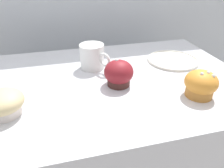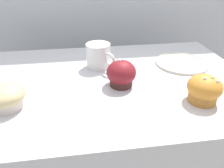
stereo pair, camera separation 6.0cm
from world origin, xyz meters
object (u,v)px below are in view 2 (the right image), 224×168
at_px(muffin_front_center, 5,97).
at_px(serving_plate, 181,63).
at_px(coffee_cup, 99,55).
at_px(muffin_back_right, 204,89).
at_px(muffin_back_left, 121,74).

xyz_separation_m(muffin_front_center, serving_plate, (0.59, 0.20, -0.03)).
xyz_separation_m(coffee_cup, serving_plate, (0.32, -0.02, -0.04)).
height_order(muffin_back_right, coffee_cup, coffee_cup).
distance_m(coffee_cup, serving_plate, 0.32).
relative_size(muffin_front_center, muffin_back_left, 1.16).
bearing_deg(coffee_cup, muffin_front_center, -140.84).
relative_size(muffin_back_right, coffee_cup, 0.78).
distance_m(muffin_front_center, coffee_cup, 0.35).
relative_size(muffin_back_left, coffee_cup, 0.76).
distance_m(muffin_back_left, coffee_cup, 0.16).
distance_m(muffin_back_left, serving_plate, 0.29).
xyz_separation_m(muffin_back_right, serving_plate, (0.05, 0.25, -0.03)).
xyz_separation_m(muffin_back_right, coffee_cup, (-0.27, 0.27, 0.01)).
xyz_separation_m(muffin_back_left, serving_plate, (0.26, 0.13, -0.04)).
bearing_deg(muffin_back_right, muffin_back_left, 150.17).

